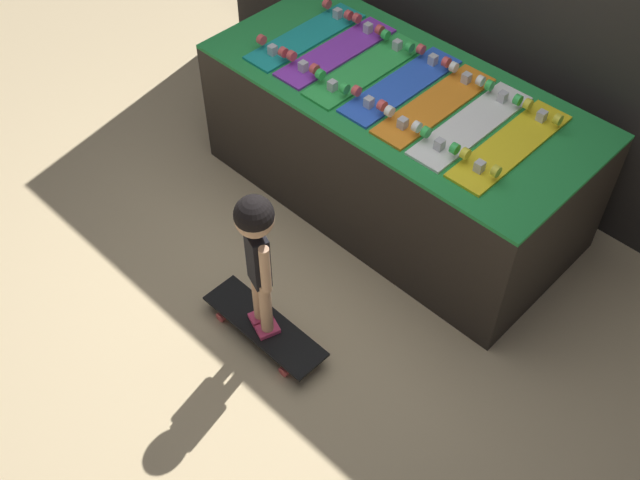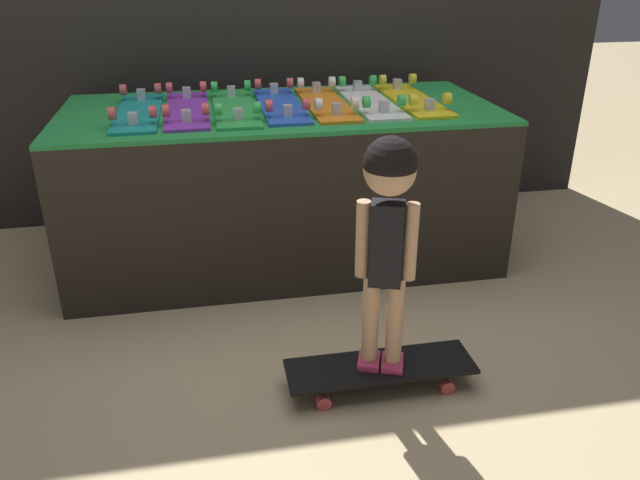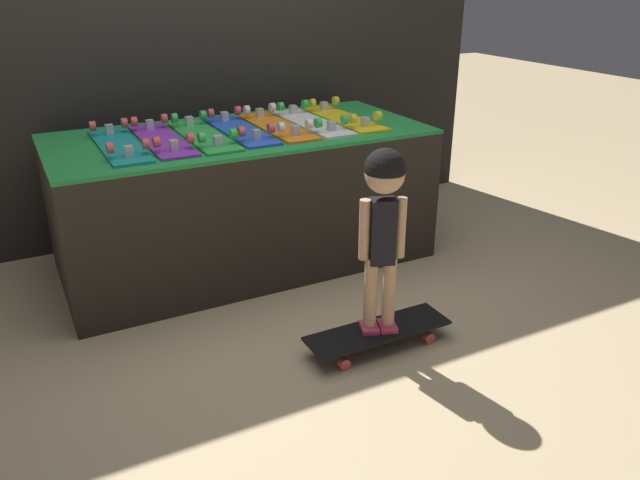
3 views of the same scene
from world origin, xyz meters
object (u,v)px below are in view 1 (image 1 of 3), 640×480
(skateboard_blue_on_rack, at_px, (402,84))
(child, at_px, (257,243))
(skateboard_purple_on_rack, at_px, (336,50))
(skateboard_yellow_on_rack, at_px, (511,144))
(skateboard_orange_on_rack, at_px, (435,104))
(skateboard_green_on_rack, at_px, (366,68))
(skateboard_white_on_rack, at_px, (471,124))
(skateboard_teal_on_rack, at_px, (306,35))
(skateboard_on_floor, at_px, (264,327))

(skateboard_blue_on_rack, distance_m, child, 1.20)
(skateboard_purple_on_rack, xyz_separation_m, child, (0.63, -1.17, -0.11))
(skateboard_blue_on_rack, distance_m, skateboard_yellow_on_rack, 0.66)
(skateboard_orange_on_rack, bearing_deg, skateboard_green_on_rack, -177.63)
(skateboard_orange_on_rack, bearing_deg, skateboard_white_on_rack, -0.03)
(skateboard_yellow_on_rack, bearing_deg, skateboard_green_on_rack, -178.44)
(skateboard_teal_on_rack, xyz_separation_m, skateboard_purple_on_rack, (0.22, 0.01, 0.00))
(skateboard_white_on_rack, height_order, skateboard_on_floor, skateboard_white_on_rack)
(skateboard_purple_on_rack, relative_size, skateboard_green_on_rack, 1.00)
(skateboard_on_floor, bearing_deg, skateboard_blue_on_rack, 99.34)
(skateboard_purple_on_rack, distance_m, skateboard_yellow_on_rack, 1.10)
(skateboard_green_on_rack, distance_m, skateboard_orange_on_rack, 0.44)
(skateboard_blue_on_rack, height_order, skateboard_on_floor, skateboard_blue_on_rack)
(skateboard_orange_on_rack, distance_m, skateboard_white_on_rack, 0.22)
(skateboard_yellow_on_rack, relative_size, skateboard_on_floor, 1.10)
(skateboard_blue_on_rack, relative_size, child, 0.89)
(skateboard_blue_on_rack, bearing_deg, skateboard_on_floor, -80.66)
(skateboard_purple_on_rack, height_order, skateboard_white_on_rack, same)
(skateboard_teal_on_rack, bearing_deg, child, -53.57)
(skateboard_green_on_rack, relative_size, skateboard_white_on_rack, 1.00)
(skateboard_teal_on_rack, bearing_deg, skateboard_on_floor, -53.57)
(skateboard_purple_on_rack, height_order, child, child)
(skateboard_yellow_on_rack, height_order, skateboard_on_floor, skateboard_yellow_on_rack)
(child, bearing_deg, skateboard_teal_on_rack, 145.43)
(skateboard_purple_on_rack, height_order, skateboard_yellow_on_rack, same)
(skateboard_on_floor, bearing_deg, skateboard_orange_on_rack, 88.70)
(skateboard_purple_on_rack, height_order, skateboard_blue_on_rack, same)
(skateboard_orange_on_rack, xyz_separation_m, skateboard_white_on_rack, (0.22, -0.00, 0.00))
(skateboard_white_on_rack, relative_size, child, 0.89)
(skateboard_green_on_rack, xyz_separation_m, child, (0.41, -1.15, -0.11))
(skateboard_white_on_rack, bearing_deg, skateboard_teal_on_rack, -179.34)
(child, bearing_deg, skateboard_yellow_on_rack, 87.34)
(skateboard_white_on_rack, height_order, child, child)
(skateboard_blue_on_rack, bearing_deg, child, -80.66)
(skateboard_teal_on_rack, relative_size, skateboard_orange_on_rack, 1.00)
(skateboard_teal_on_rack, bearing_deg, skateboard_purple_on_rack, 2.17)
(skateboard_green_on_rack, bearing_deg, skateboard_blue_on_rack, 6.75)
(skateboard_teal_on_rack, relative_size, skateboard_yellow_on_rack, 1.00)
(skateboard_green_on_rack, xyz_separation_m, skateboard_on_floor, (0.41, -1.15, -0.72))
(skateboard_orange_on_rack, bearing_deg, skateboard_on_floor, -91.30)
(skateboard_purple_on_rack, bearing_deg, child, -61.45)
(skateboard_yellow_on_rack, distance_m, skateboard_on_floor, 1.46)
(skateboard_purple_on_rack, bearing_deg, skateboard_blue_on_rack, 1.61)
(skateboard_purple_on_rack, distance_m, skateboard_orange_on_rack, 0.66)
(child, bearing_deg, skateboard_on_floor, -50.45)
(skateboard_blue_on_rack, xyz_separation_m, skateboard_orange_on_rack, (0.22, -0.01, 0.00))
(child, bearing_deg, skateboard_orange_on_rack, 107.69)
(skateboard_blue_on_rack, relative_size, skateboard_on_floor, 1.10)
(skateboard_blue_on_rack, xyz_separation_m, skateboard_on_floor, (0.19, -1.18, -0.72))
(skateboard_green_on_rack, bearing_deg, skateboard_white_on_rack, 1.57)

